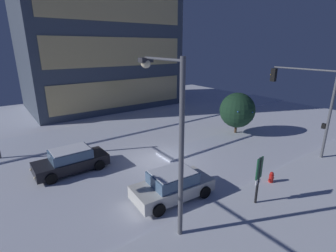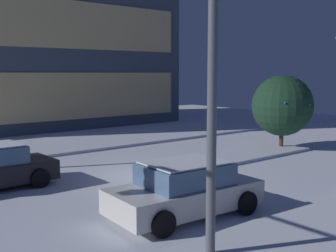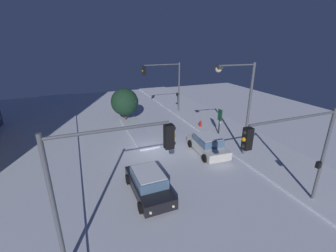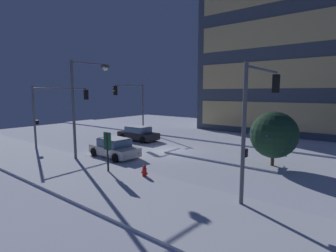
% 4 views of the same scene
% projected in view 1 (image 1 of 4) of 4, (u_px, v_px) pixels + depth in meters
% --- Properties ---
extents(ground, '(52.00, 52.00, 0.00)m').
position_uv_depth(ground, '(159.00, 160.00, 17.54)').
color(ground, silver).
extents(curb_strip_near, '(52.00, 5.20, 0.14)m').
position_uv_depth(curb_strip_near, '(266.00, 226.00, 11.04)').
color(curb_strip_near, silver).
rests_on(curb_strip_near, ground).
extents(curb_strip_far, '(52.00, 5.20, 0.14)m').
position_uv_depth(curb_strip_far, '(110.00, 129.00, 24.00)').
color(curb_strip_far, silver).
rests_on(curb_strip_far, ground).
extents(median_strip, '(9.00, 1.80, 0.14)m').
position_uv_depth(median_strip, '(208.00, 144.00, 20.36)').
color(median_strip, silver).
rests_on(median_strip, ground).
extents(office_tower_main, '(18.21, 11.72, 23.44)m').
position_uv_depth(office_tower_main, '(97.00, 12.00, 31.00)').
color(office_tower_main, '#424C5B').
rests_on(office_tower_main, ground).
extents(car_near, '(4.45, 2.35, 1.49)m').
position_uv_depth(car_near, '(173.00, 185.00, 13.06)').
color(car_near, silver).
rests_on(car_near, ground).
extents(car_far, '(4.54, 2.15, 1.49)m').
position_uv_depth(car_far, '(71.00, 160.00, 15.87)').
color(car_far, black).
rests_on(car_far, ground).
extents(traffic_light_corner_near_right, '(0.32, 4.80, 6.31)m').
position_uv_depth(traffic_light_corner_near_right, '(305.00, 95.00, 17.80)').
color(traffic_light_corner_near_right, '#565960').
rests_on(traffic_light_corner_near_right, ground).
extents(street_lamp_arched, '(0.63, 3.13, 7.33)m').
position_uv_depth(street_lamp_arched, '(169.00, 122.00, 9.80)').
color(street_lamp_arched, '#565960').
rests_on(street_lamp_arched, ground).
extents(fire_hydrant, '(0.48, 0.26, 0.79)m').
position_uv_depth(fire_hydrant, '(271.00, 178.00, 14.39)').
color(fire_hydrant, red).
rests_on(fire_hydrant, ground).
extents(parking_info_sign, '(0.55, 0.14, 2.60)m').
position_uv_depth(parking_info_sign, '(259.00, 176.00, 12.10)').
color(parking_info_sign, black).
rests_on(parking_info_sign, ground).
extents(decorated_tree_median, '(3.09, 3.15, 3.78)m').
position_uv_depth(decorated_tree_median, '(237.00, 110.00, 22.10)').
color(decorated_tree_median, '#473323').
rests_on(decorated_tree_median, ground).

